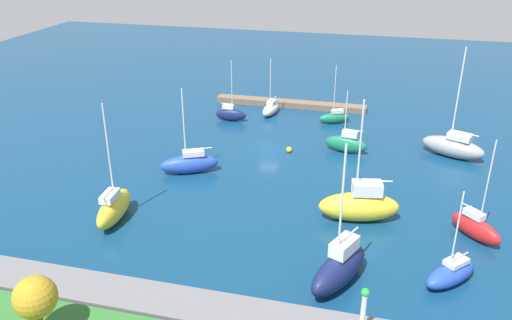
# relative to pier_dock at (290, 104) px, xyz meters

# --- Properties ---
(water) EXTENTS (160.00, 160.00, 0.00)m
(water) POSITION_rel_pier_dock_xyz_m (-0.60, 17.95, -0.45)
(water) COLOR navy
(water) RESTS_ON ground
(pier_dock) EXTENTS (24.06, 2.06, 0.90)m
(pier_dock) POSITION_rel_pier_dock_xyz_m (0.00, 0.00, 0.00)
(pier_dock) COLOR brown
(pier_dock) RESTS_ON ground
(breakwater) EXTENTS (65.28, 3.59, 1.31)m
(breakwater) POSITION_rel_pier_dock_xyz_m (-0.60, 50.18, 0.20)
(breakwater) COLOR slate
(breakwater) RESTS_ON ground
(harbor_beacon) EXTENTS (0.56, 0.56, 3.73)m
(harbor_beacon) POSITION_rel_pier_dock_xyz_m (-14.49, 50.18, 3.01)
(harbor_beacon) COLOR silver
(harbor_beacon) RESTS_ON breakwater
(park_tree_east) EXTENTS (2.91, 2.91, 4.67)m
(park_tree_east) POSITION_rel_pier_dock_xyz_m (6.53, 55.67, 3.99)
(park_tree_east) COLOR brown
(park_tree_east) RESTS_ON shoreline_park
(sailboat_yellow_east_end) EXTENTS (2.48, 6.83, 12.02)m
(sailboat_yellow_east_end) POSITION_rel_pier_dock_xyz_m (10.19, 38.94, 1.02)
(sailboat_yellow_east_end) COLOR yellow
(sailboat_yellow_east_end) RESTS_ON water
(sailboat_blue_lone_south) EXTENTS (5.17, 5.33, 8.52)m
(sailboat_blue_lone_south) POSITION_rel_pier_dock_xyz_m (-21.13, 41.13, 0.49)
(sailboat_blue_lone_south) COLOR #2347B2
(sailboat_blue_lone_south) RESTS_ON water
(sailboat_navy_west_end) EXTENTS (4.62, 1.39, 9.11)m
(sailboat_navy_west_end) POSITION_rel_pier_dock_xyz_m (7.34, 8.70, 0.59)
(sailboat_navy_west_end) COLOR #141E4C
(sailboat_navy_west_end) RESTS_ON water
(sailboat_green_center_basin) EXTENTS (5.58, 2.42, 8.16)m
(sailboat_green_center_basin) POSITION_rel_pier_dock_xyz_m (-10.37, 16.30, 0.77)
(sailboat_green_center_basin) COLOR #19724C
(sailboat_green_center_basin) RESTS_ON water
(sailboat_gray_inner_mooring) EXTENTS (8.22, 5.63, 13.77)m
(sailboat_gray_inner_mooring) POSITION_rel_pier_dock_xyz_m (-23.50, 14.37, 0.94)
(sailboat_gray_inner_mooring) COLOR gray
(sailboat_gray_inner_mooring) RESTS_ON water
(sailboat_red_off_beacon) EXTENTS (4.83, 4.91, 10.03)m
(sailboat_red_off_beacon) POSITION_rel_pier_dock_xyz_m (-23.89, 33.55, 0.70)
(sailboat_red_off_beacon) COLOR red
(sailboat_red_off_beacon) RESTS_ON water
(sailboat_white_near_pier) EXTENTS (2.50, 5.36, 8.69)m
(sailboat_white_near_pier) POSITION_rel_pier_dock_xyz_m (2.18, 4.47, 0.47)
(sailboat_white_near_pier) COLOR white
(sailboat_white_near_pier) RESTS_ON water
(sailboat_yellow_along_channel) EXTENTS (8.29, 4.37, 12.45)m
(sailboat_yellow_along_channel) POSITION_rel_pier_dock_xyz_m (-13.16, 32.87, 1.21)
(sailboat_yellow_along_channel) COLOR yellow
(sailboat_yellow_along_channel) RESTS_ON water
(sailboat_blue_lone_north) EXTENTS (7.02, 4.80, 10.33)m
(sailboat_blue_lone_north) POSITION_rel_pier_dock_xyz_m (6.90, 26.90, 0.76)
(sailboat_blue_lone_north) COLOR #2347B2
(sailboat_blue_lone_north) RESTS_ON water
(sailboat_navy_mid_basin) EXTENTS (5.17, 7.71, 12.53)m
(sailboat_navy_mid_basin) POSITION_rel_pier_dock_xyz_m (-12.29, 43.49, 1.13)
(sailboat_navy_mid_basin) COLOR #141E4C
(sailboat_navy_mid_basin) RESTS_ON water
(sailboat_green_by_breakwater) EXTENTS (4.81, 3.16, 8.67)m
(sailboat_green_by_breakwater) POSITION_rel_pier_dock_xyz_m (-7.78, 5.96, 0.43)
(sailboat_green_by_breakwater) COLOR #19724C
(sailboat_green_by_breakwater) RESTS_ON water
(mooring_buoy_yellow) EXTENTS (0.72, 0.72, 0.72)m
(mooring_buoy_yellow) POSITION_rel_pier_dock_xyz_m (-3.32, 18.15, -0.09)
(mooring_buoy_yellow) COLOR yellow
(mooring_buoy_yellow) RESTS_ON water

